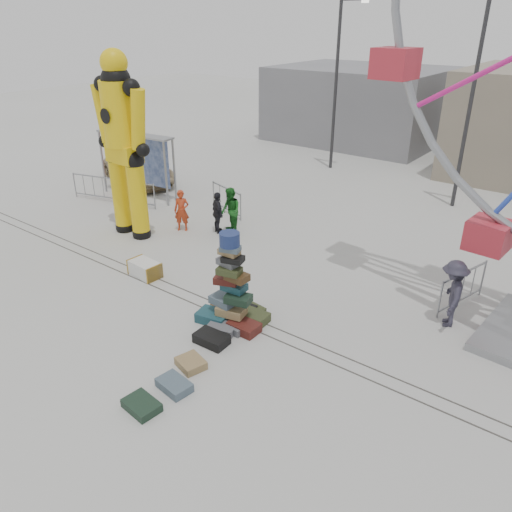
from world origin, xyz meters
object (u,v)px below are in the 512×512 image
Objects in this scene: barricade_wheel_front at (462,288)px; suitcase_tower at (232,298)px; pedestrian_black at (218,213)px; pedestrian_green at (231,211)px; pedestrian_red at (182,211)px; barricade_dummy_a at (94,187)px; barricade_dummy_c at (227,200)px; lamp_post_right at (475,95)px; crash_test_dummy at (123,140)px; steamer_trunk at (145,269)px; parked_suv at (139,169)px; lamp_post_left at (338,78)px; banner_scaffold at (136,150)px; barricade_dummy_b at (133,194)px; pedestrian_grey at (452,294)px.

suitcase_tower is at bearing 150.88° from barricade_wheel_front.
pedestrian_green is at bearing -115.08° from pedestrian_black.
pedestrian_red is at bearing 56.53° from pedestrian_black.
barricade_wheel_front is at bearing -13.69° from barricade_dummy_a.
barricade_dummy_c is 2.03m from pedestrian_black.
barricade_dummy_c is (-7.09, -6.43, -3.93)m from lamp_post_right.
steamer_trunk is at bearing -33.00° from crash_test_dummy.
lamp_post_left is at bearing -19.07° from parked_suv.
crash_test_dummy is at bearing -163.93° from pedestrian_red.
barricade_dummy_c is at bearing -29.52° from pedestrian_black.
banner_scaffold is 2.51× the size of pedestrian_black.
barricade_dummy_b is 13.34m from barricade_wheel_front.
crash_test_dummy reaches higher than barricade_wheel_front.
lamp_post_left is 14.47m from barricade_wheel_front.
barricade_dummy_c is (-5.28, 6.02, -0.17)m from suitcase_tower.
lamp_post_left is at bearing 57.90° from banner_scaffold.
steamer_trunk is at bearing -58.92° from pedestrian_green.
lamp_post_left is 10.61m from pedestrian_green.
pedestrian_red is (5.47, -0.13, 0.22)m from barricade_dummy_a.
barricade_dummy_a is at bearing -118.29° from lamp_post_left.
barricade_dummy_b is at bearing -142.47° from lamp_post_right.
parked_suv reaches higher than barricade_dummy_b.
barricade_dummy_b is (0.80, -1.02, -1.53)m from banner_scaffold.
crash_test_dummy is 3.27× the size of barricade_dummy_b.
barricade_dummy_b is (-2.21, 1.92, -2.89)m from crash_test_dummy.
lamp_post_right is at bearing 25.91° from banner_scaffold.
banner_scaffold reaches higher than pedestrian_black.
barricade_wheel_front is (9.66, -10.03, -3.93)m from lamp_post_left.
banner_scaffold is at bearing 144.07° from steamer_trunk.
pedestrian_grey is (9.77, -2.71, 0.35)m from barricade_dummy_c.
lamp_post_right is at bearing 69.10° from steamer_trunk.
pedestrian_black is at bearing -89.55° from parked_suv.
banner_scaffold reaches higher than pedestrian_green.
banner_scaffold is at bearing 136.88° from crash_test_dummy.
pedestrian_red reaches higher than barricade_dummy_a.
parked_suv is (-1.61, 1.37, -1.44)m from banner_scaffold.
lamp_post_left reaches higher than barricade_dummy_a.
parked_suv reaches higher than barricade_dummy_a.
banner_scaffold reaches higher than parked_suv.
suitcase_tower is 1.28× the size of barricade_dummy_a.
suitcase_tower is 11.09m from banner_scaffold.
pedestrian_grey is at bearing 1.44° from barricade_dummy_c.
crash_test_dummy reaches higher than pedestrian_grey.
barricade_dummy_c is (-1.50, 5.65, 0.32)m from steamer_trunk.
suitcase_tower is 5.58m from pedestrian_grey.
barricade_wheel_front is at bearing 36.66° from suitcase_tower.
pedestrian_black is (4.63, 0.05, 0.22)m from barricade_dummy_b.
steamer_trunk is 0.65× the size of pedestrian_red.
pedestrian_grey is at bearing 23.52° from steamer_trunk.
barricade_dummy_c is 9.88m from barricade_wheel_front.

